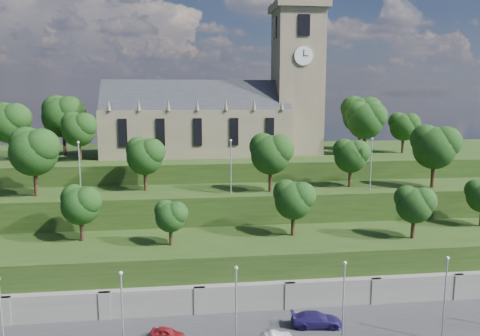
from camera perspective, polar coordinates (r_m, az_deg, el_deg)
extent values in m
cube|color=slate|center=(54.36, 0.51, -16.19)|extent=(160.00, 2.00, 5.00)
cube|color=slate|center=(56.37, -26.61, -16.24)|extent=(1.20, 0.60, 5.00)
cube|color=slate|center=(53.93, -16.10, -16.79)|extent=(1.20, 0.60, 5.00)
cube|color=slate|center=(53.27, -4.94, -16.78)|extent=(1.20, 0.60, 5.00)
cube|color=slate|center=(54.48, 6.07, -16.19)|extent=(1.20, 0.60, 5.00)
cube|color=slate|center=(57.43, 16.18, -15.14)|extent=(1.20, 0.60, 5.00)
cube|color=slate|center=(61.87, 24.99, -13.84)|extent=(1.20, 0.60, 5.00)
cube|color=#203612|center=(59.24, -0.27, -12.42)|extent=(160.00, 12.00, 8.00)
cube|color=#203612|center=(68.94, -1.36, -7.55)|extent=(160.00, 10.00, 12.00)
cube|color=#203612|center=(88.87, -2.71, -2.78)|extent=(160.00, 32.00, 15.00)
cube|color=#70654E|center=(83.06, -5.32, 4.39)|extent=(32.00, 12.00, 8.00)
cube|color=#25272D|center=(82.83, -5.36, 7.14)|extent=(32.00, 10.18, 10.18)
cone|color=#70654E|center=(77.63, -15.70, 7.39)|extent=(0.70, 0.70, 1.80)
cone|color=#70654E|center=(77.07, -12.24, 7.51)|extent=(0.70, 0.70, 1.80)
cone|color=#70654E|center=(76.80, -8.74, 7.61)|extent=(0.70, 0.70, 1.80)
cone|color=#70654E|center=(76.81, -5.23, 7.67)|extent=(0.70, 0.70, 1.80)
cone|color=#70654E|center=(77.10, -1.73, 7.71)|extent=(0.70, 0.70, 1.80)
cone|color=#70654E|center=(77.68, 1.73, 7.72)|extent=(0.70, 0.70, 1.80)
cone|color=#70654E|center=(78.52, 5.13, 7.70)|extent=(0.70, 0.70, 1.80)
cube|color=black|center=(77.50, -14.11, 4.19)|extent=(1.40, 0.25, 4.50)
cube|color=black|center=(77.00, -9.66, 4.31)|extent=(1.40, 0.25, 4.50)
cube|color=black|center=(76.96, -5.18, 4.40)|extent=(1.40, 0.25, 4.50)
cube|color=black|center=(77.39, -0.72, 4.46)|extent=(1.40, 0.25, 4.50)
cube|color=black|center=(78.27, 3.66, 4.49)|extent=(1.40, 0.25, 4.50)
cube|color=#70654E|center=(85.27, 6.97, 10.20)|extent=(8.00, 8.00, 25.00)
cube|color=#70654E|center=(86.55, 7.15, 18.90)|extent=(9.20, 9.20, 1.20)
cone|color=#70654E|center=(89.77, 3.88, 19.36)|extent=(0.80, 0.80, 1.60)
cone|color=#70654E|center=(91.58, 9.08, 19.07)|extent=(0.80, 0.80, 1.60)
cube|color=black|center=(82.08, 7.82, 16.88)|extent=(2.00, 0.25, 3.50)
cube|color=black|center=(89.94, 6.44, 16.21)|extent=(2.00, 0.25, 3.50)
cube|color=black|center=(85.12, 4.32, 16.66)|extent=(0.25, 2.00, 3.50)
cube|color=black|center=(87.07, 9.81, 16.38)|extent=(0.25, 2.00, 3.50)
cylinder|color=white|center=(81.51, 7.75, 13.41)|extent=(3.20, 0.30, 3.20)
cylinder|color=white|center=(86.57, 9.75, 13.10)|extent=(0.30, 3.20, 3.20)
cube|color=black|center=(81.37, 7.79, 13.77)|extent=(0.12, 0.05, 1.10)
cube|color=black|center=(81.43, 8.06, 13.40)|extent=(0.80, 0.05, 0.12)
cylinder|color=black|center=(60.29, -18.72, -7.03)|extent=(0.49, 0.49, 2.97)
sphere|color=black|center=(59.58, -18.86, -4.38)|extent=(4.62, 4.62, 4.62)
sphere|color=black|center=(58.80, -18.10, -3.82)|extent=(3.46, 3.46, 3.46)
sphere|color=black|center=(60.10, -19.55, -3.40)|extent=(3.23, 3.23, 3.23)
cylinder|color=black|center=(56.25, -8.42, -8.14)|extent=(0.46, 0.46, 2.32)
sphere|color=black|center=(55.63, -8.47, -5.93)|extent=(3.60, 3.60, 3.60)
sphere|color=black|center=(55.13, -7.74, -5.47)|extent=(2.70, 2.70, 2.70)
sphere|color=black|center=(55.91, -9.13, -5.11)|extent=(2.52, 2.52, 2.52)
cylinder|color=black|center=(59.62, 6.47, -6.74)|extent=(0.50, 0.50, 3.04)
sphere|color=black|center=(58.89, 6.52, -3.99)|extent=(4.73, 4.73, 4.73)
sphere|color=black|center=(58.52, 7.55, -3.39)|extent=(3.54, 3.54, 3.54)
sphere|color=black|center=(59.06, 5.63, -3.00)|extent=(3.31, 3.31, 3.31)
cylinder|color=black|center=(61.92, 20.34, -6.77)|extent=(0.49, 0.49, 2.82)
sphere|color=black|center=(61.26, 20.48, -4.31)|extent=(4.39, 4.39, 4.39)
sphere|color=black|center=(61.15, 21.43, -3.75)|extent=(3.29, 3.29, 3.29)
sphere|color=black|center=(61.20, 19.65, -3.43)|extent=(3.07, 3.07, 3.07)
sphere|color=black|center=(70.54, 26.81, -2.42)|extent=(2.98, 2.98, 2.98)
cylinder|color=black|center=(68.68, -23.64, -1.51)|extent=(0.54, 0.54, 4.03)
sphere|color=black|center=(68.13, -23.84, 1.72)|extent=(6.26, 6.26, 6.26)
sphere|color=black|center=(67.08, -23.02, 2.47)|extent=(4.70, 4.70, 4.70)
sphere|color=black|center=(69.07, -24.60, 2.80)|extent=(4.38, 4.38, 4.38)
cylinder|color=black|center=(68.03, -11.46, -1.33)|extent=(0.51, 0.51, 3.30)
sphere|color=black|center=(67.54, -11.55, 1.33)|extent=(5.13, 5.13, 5.13)
sphere|color=black|center=(66.87, -10.72, 1.95)|extent=(3.85, 3.85, 3.85)
sphere|color=black|center=(68.13, -12.29, 2.25)|extent=(3.59, 3.59, 3.59)
cylinder|color=black|center=(65.98, 3.71, -1.37)|extent=(0.52, 0.52, 3.57)
sphere|color=black|center=(65.45, 3.74, 1.60)|extent=(5.55, 5.55, 5.55)
sphere|color=black|center=(65.02, 4.80, 2.28)|extent=(4.16, 4.16, 4.16)
sphere|color=black|center=(65.82, 2.80, 2.63)|extent=(3.88, 3.88, 3.88)
cylinder|color=black|center=(71.23, 13.25, -1.02)|extent=(0.50, 0.50, 3.07)
sphere|color=black|center=(70.79, 13.33, 1.35)|extent=(4.78, 4.78, 4.78)
sphere|color=black|center=(70.60, 14.22, 1.89)|extent=(3.59, 3.59, 3.59)
sphere|color=black|center=(70.94, 12.56, 2.17)|extent=(3.35, 3.35, 3.35)
cylinder|color=black|center=(74.38, 22.44, -0.69)|extent=(0.54, 0.54, 3.99)
sphere|color=black|center=(73.87, 22.62, 2.26)|extent=(6.21, 6.21, 6.21)
sphere|color=black|center=(73.87, 23.74, 2.92)|extent=(4.65, 4.65, 4.65)
sphere|color=black|center=(73.89, 21.65, 3.29)|extent=(4.34, 4.34, 4.34)
cylinder|color=black|center=(83.80, -26.06, 2.19)|extent=(0.54, 0.54, 4.05)
sphere|color=black|center=(83.49, -26.24, 4.85)|extent=(6.29, 6.29, 6.29)
sphere|color=black|center=(82.44, -25.60, 5.52)|extent=(4.72, 4.72, 4.72)
sphere|color=black|center=(84.53, -26.84, 5.71)|extent=(4.41, 4.41, 4.41)
cylinder|color=black|center=(87.61, -20.62, 2.94)|extent=(0.56, 0.56, 4.51)
sphere|color=black|center=(87.30, -20.78, 5.79)|extent=(7.02, 7.02, 7.02)
sphere|color=black|center=(86.25, -20.01, 6.50)|extent=(5.27, 5.27, 5.27)
sphere|color=black|center=(88.40, -21.47, 6.70)|extent=(4.91, 4.91, 4.91)
cylinder|color=black|center=(78.98, -18.97, 2.02)|extent=(0.51, 0.51, 3.40)
sphere|color=black|center=(78.68, -19.09, 4.40)|extent=(5.29, 5.29, 5.29)
sphere|color=black|center=(77.89, -18.44, 4.97)|extent=(3.97, 3.97, 3.97)
sphere|color=black|center=(79.45, -19.69, 5.17)|extent=(3.70, 3.70, 3.70)
cylinder|color=black|center=(85.40, 14.93, 2.91)|extent=(0.54, 0.54, 4.03)
sphere|color=black|center=(85.10, 15.04, 5.52)|extent=(6.27, 6.27, 6.27)
sphere|color=black|center=(84.95, 16.01, 6.10)|extent=(4.70, 4.70, 4.70)
sphere|color=black|center=(85.36, 14.19, 6.40)|extent=(4.39, 4.39, 4.39)
cylinder|color=black|center=(93.60, 14.39, 3.57)|extent=(0.56, 0.56, 4.44)
sphere|color=black|center=(93.31, 14.49, 6.20)|extent=(6.91, 6.91, 6.91)
sphere|color=black|center=(93.15, 15.47, 6.79)|extent=(5.18, 5.18, 5.18)
sphere|color=black|center=(93.63, 13.64, 7.08)|extent=(4.84, 4.84, 4.84)
cylinder|color=black|center=(90.57, 19.22, 2.77)|extent=(0.50, 0.50, 3.18)
sphere|color=black|center=(90.32, 19.32, 4.71)|extent=(4.94, 4.94, 4.94)
sphere|color=black|center=(90.27, 20.05, 5.14)|extent=(3.71, 3.71, 3.71)
sphere|color=black|center=(90.43, 18.69, 5.38)|extent=(3.46, 3.46, 3.46)
cylinder|color=#B2B2B7|center=(46.49, -26.99, -16.83)|extent=(0.16, 0.16, 8.29)
cylinder|color=#B2B2B7|center=(44.18, -14.11, -17.48)|extent=(0.16, 0.16, 8.29)
sphere|color=silver|center=(42.47, -14.34, -12.31)|extent=(0.36, 0.36, 0.36)
cylinder|color=#B2B2B7|center=(44.07, -0.48, -17.26)|extent=(0.16, 0.16, 8.29)
sphere|color=silver|center=(42.35, -0.48, -12.08)|extent=(0.36, 0.36, 0.36)
cylinder|color=#B2B2B7|center=(46.17, 12.47, -16.20)|extent=(0.16, 0.16, 8.29)
sphere|color=silver|center=(44.54, 12.66, -11.23)|extent=(0.36, 0.36, 0.36)
cylinder|color=#B2B2B7|center=(50.22, 23.66, -14.64)|extent=(0.16, 0.16, 8.29)
sphere|color=silver|center=(48.72, 23.98, -10.02)|extent=(0.36, 0.36, 0.36)
cylinder|color=#B2B2B7|center=(64.96, -18.95, -0.34)|extent=(0.16, 0.16, 7.30)
sphere|color=silver|center=(64.49, -19.13, 2.97)|extent=(0.36, 0.36, 0.36)
cylinder|color=#B2B2B7|center=(63.88, -1.12, 0.00)|extent=(0.16, 0.16, 7.30)
sphere|color=silver|center=(63.39, -1.13, 3.37)|extent=(0.36, 0.36, 0.36)
cylinder|color=#B2B2B7|center=(68.85, 15.67, 0.33)|extent=(0.16, 0.16, 7.30)
sphere|color=silver|center=(68.40, 15.81, 3.45)|extent=(0.36, 0.36, 0.36)
imported|color=maroon|center=(48.88, -8.86, -19.29)|extent=(3.57, 2.43, 1.13)
imported|color=#201751|center=(51.04, 9.28, -17.77)|extent=(5.43, 2.74, 1.51)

